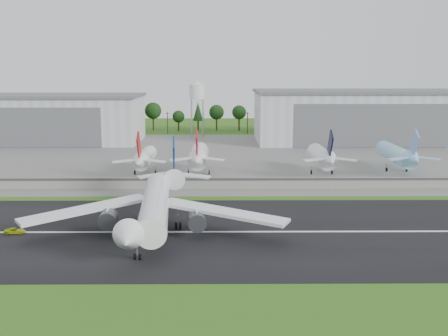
{
  "coord_description": "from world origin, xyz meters",
  "views": [
    {
      "loc": [
        6.66,
        -108.32,
        35.16
      ],
      "look_at": [
        7.82,
        40.0,
        9.0
      ],
      "focal_mm": 45.0,
      "sensor_mm": 36.0,
      "label": 1
    }
  ],
  "objects_px": {
    "parked_jet_navy": "(323,157)",
    "parked_jet_skyblue": "(399,155)",
    "main_airliner": "(155,211)",
    "parked_jet_red_a": "(144,158)",
    "parked_jet_red_b": "(198,157)",
    "ground_vehicle": "(15,231)"
  },
  "relations": [
    {
      "from": "ground_vehicle",
      "to": "parked_jet_navy",
      "type": "height_order",
      "value": "parked_jet_navy"
    },
    {
      "from": "main_airliner",
      "to": "parked_jet_navy",
      "type": "distance_m",
      "value": 82.76
    },
    {
      "from": "main_airliner",
      "to": "parked_jet_red_a",
      "type": "distance_m",
      "value": 67.87
    },
    {
      "from": "parked_jet_red_b",
      "to": "parked_jet_navy",
      "type": "height_order",
      "value": "parked_jet_red_b"
    },
    {
      "from": "parked_jet_red_a",
      "to": "parked_jet_skyblue",
      "type": "distance_m",
      "value": 86.88
    },
    {
      "from": "parked_jet_red_a",
      "to": "parked_jet_red_b",
      "type": "bearing_deg",
      "value": 0.27
    },
    {
      "from": "ground_vehicle",
      "to": "parked_jet_skyblue",
      "type": "xyz_separation_m",
      "value": [
        105.91,
        72.5,
        5.44
      ]
    },
    {
      "from": "main_airliner",
      "to": "parked_jet_red_a",
      "type": "bearing_deg",
      "value": -85.1
    },
    {
      "from": "parked_jet_red_a",
      "to": "parked_jet_skyblue",
      "type": "xyz_separation_m",
      "value": [
        86.73,
        5.06,
        0.27
      ]
    },
    {
      "from": "main_airliner",
      "to": "parked_jet_navy",
      "type": "relative_size",
      "value": 1.89
    },
    {
      "from": "main_airliner",
      "to": "parked_jet_red_a",
      "type": "height_order",
      "value": "main_airliner"
    },
    {
      "from": "ground_vehicle",
      "to": "parked_jet_red_a",
      "type": "height_order",
      "value": "parked_jet_red_a"
    },
    {
      "from": "parked_jet_skyblue",
      "to": "parked_jet_red_b",
      "type": "bearing_deg",
      "value": -175.86
    },
    {
      "from": "parked_jet_navy",
      "to": "parked_jet_skyblue",
      "type": "bearing_deg",
      "value": 10.47
    },
    {
      "from": "parked_jet_red_b",
      "to": "main_airliner",
      "type": "bearing_deg",
      "value": -95.93
    },
    {
      "from": "parked_jet_red_a",
      "to": "parked_jet_navy",
      "type": "height_order",
      "value": "parked_jet_navy"
    },
    {
      "from": "main_airliner",
      "to": "ground_vehicle",
      "type": "height_order",
      "value": "main_airliner"
    },
    {
      "from": "parked_jet_red_b",
      "to": "parked_jet_navy",
      "type": "distance_m",
      "value": 41.6
    },
    {
      "from": "parked_jet_red_b",
      "to": "parked_jet_navy",
      "type": "bearing_deg",
      "value": -0.03
    },
    {
      "from": "ground_vehicle",
      "to": "parked_jet_skyblue",
      "type": "height_order",
      "value": "parked_jet_skyblue"
    },
    {
      "from": "parked_jet_red_a",
      "to": "parked_jet_navy",
      "type": "relative_size",
      "value": 1.0
    },
    {
      "from": "ground_vehicle",
      "to": "main_airliner",
      "type": "bearing_deg",
      "value": -95.16
    }
  ]
}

